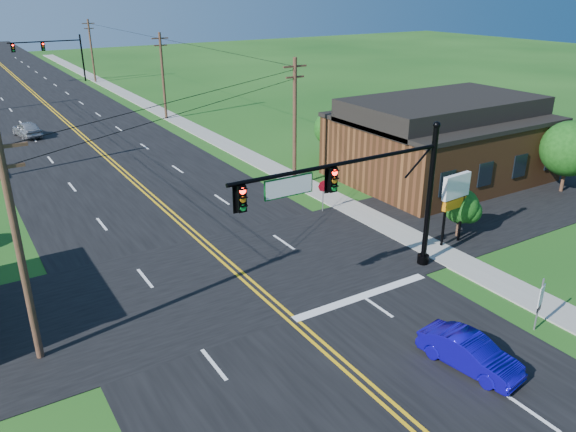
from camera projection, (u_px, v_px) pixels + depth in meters
ground at (401, 422)px, 18.54m from camera, size 260.00×260.00×0.00m
road_main at (69, 126)px, 57.85m from camera, size 16.00×220.00×0.04m
road_cross at (236, 275)px, 27.97m from camera, size 70.00×10.00×0.04m
sidewalk at (202, 133)px, 55.10m from camera, size 2.00×160.00×0.08m
signal_mast_main at (359, 193)px, 25.15m from camera, size 11.30×0.60×7.48m
signal_mast_far at (51, 52)px, 81.89m from camera, size 10.98×0.60×7.48m
brick_building at (439, 147)px, 41.56m from camera, size 14.20×11.20×4.70m
utility_pole_left_a at (19, 247)px, 19.98m from camera, size 1.80×0.28×9.00m
utility_pole_right_a at (295, 121)px, 38.83m from camera, size 1.80×0.28×9.00m
utility_pole_right_b at (163, 75)px, 59.28m from camera, size 1.80×0.28×9.00m
utility_pole_right_c at (92, 50)px, 82.87m from camera, size 1.80×0.28×9.00m
tree_right_front at (569, 149)px, 38.22m from camera, size 3.80×3.80×5.00m
tree_right_back at (332, 128)px, 45.81m from camera, size 3.00×3.00×4.10m
shrub_corner at (461, 206)px, 31.65m from camera, size 2.00×2.00×2.86m
blue_car at (470, 354)px, 20.92m from camera, size 2.00×4.09×1.29m
distant_car at (27, 129)px, 53.37m from camera, size 2.47×4.61×1.49m
route_sign at (540, 301)px, 22.97m from camera, size 0.58×0.23×2.42m
stop_sign at (323, 189)px, 35.27m from camera, size 0.75×0.12×2.12m
pylon_sign at (456, 194)px, 30.27m from camera, size 2.00×0.45×4.07m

